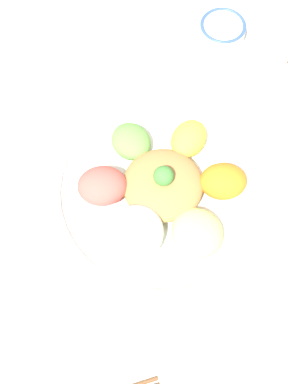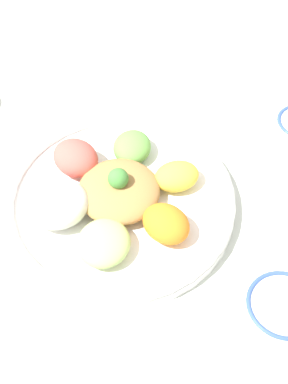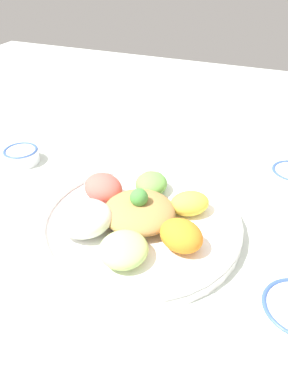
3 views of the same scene
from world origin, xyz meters
TOP-DOWN VIEW (x-y plane):
  - ground_plane at (0.00, 0.00)m, footprint 2.40×2.40m
  - salad_platter at (0.03, 0.02)m, footprint 0.40×0.40m
  - sauce_bowl_red at (-0.35, 0.15)m, footprint 0.09×0.09m
  - serving_spoon_main at (0.05, 0.33)m, footprint 0.12×0.06m
  - serving_spoon_extra at (-0.11, 0.48)m, footprint 0.12×0.07m

SIDE VIEW (x-z plane):
  - ground_plane at x=0.00m, z-range 0.00..0.00m
  - serving_spoon_main at x=0.05m, z-range 0.00..0.01m
  - serving_spoon_extra at x=-0.11m, z-range 0.00..0.01m
  - sauce_bowl_red at x=-0.35m, z-range 0.00..0.04m
  - salad_platter at x=0.03m, z-range -0.02..0.07m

